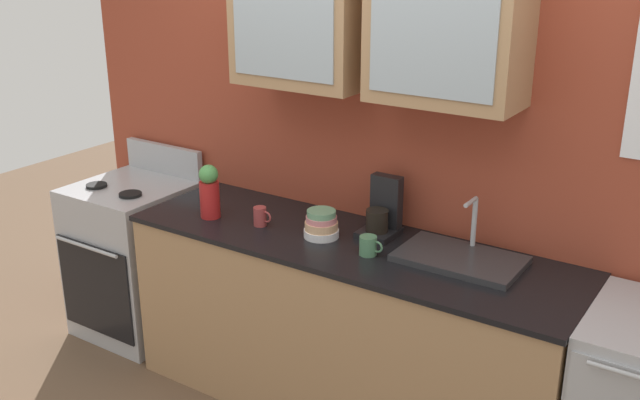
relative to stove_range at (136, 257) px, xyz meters
The scene contains 9 objects.
back_wall_unit 1.88m from the stove_range, 12.54° to the left, with size 3.98×0.43×2.75m.
counter 1.50m from the stove_range, ahead, with size 2.28×0.68×0.93m.
stove_range is the anchor object (origin of this frame).
sink_faucet 2.10m from the stove_range, ahead, with size 0.55×0.34×0.27m.
bowl_stack 1.46m from the stove_range, ahead, with size 0.17×0.17×0.14m.
vase 0.96m from the stove_range, ahead, with size 0.10×0.10×0.28m.
cup_near_sink 1.74m from the stove_range, ahead, with size 0.12×0.08×0.09m.
cup_near_bowls 1.15m from the stove_range, ahead, with size 0.10×0.07×0.10m.
coffee_maker 1.70m from the stove_range, ahead, with size 0.17×0.20×0.29m.
Camera 1 is at (1.68, -2.80, 2.34)m, focal length 41.50 mm.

